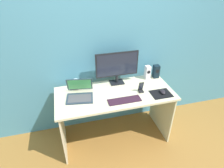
{
  "coord_description": "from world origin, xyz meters",
  "views": [
    {
      "loc": [
        -0.53,
        -1.85,
        2.08
      ],
      "look_at": [
        -0.04,
        -0.02,
        0.9
      ],
      "focal_mm": 30.46,
      "sensor_mm": 36.0,
      "label": 1
    }
  ],
  "objects": [
    {
      "name": "ground_plane",
      "position": [
        0.0,
        0.0,
        0.0
      ],
      "size": [
        8.0,
        8.0,
        0.0
      ],
      "primitive_type": "plane",
      "color": "olive"
    },
    {
      "name": "phone_in_dock",
      "position": [
        0.32,
        -0.06,
        0.8
      ],
      "size": [
        0.06,
        0.06,
        0.14
      ],
      "color": "black",
      "rests_on": "desk"
    },
    {
      "name": "speaker_right",
      "position": [
        0.65,
        0.23,
        0.84
      ],
      "size": [
        0.08,
        0.08,
        0.18
      ],
      "color": "black",
      "rests_on": "desk"
    },
    {
      "name": "mousepad",
      "position": [
        0.54,
        -0.17,
        0.75
      ],
      "size": [
        0.25,
        0.2,
        0.0
      ],
      "primitive_type": "cube",
      "color": "black",
      "rests_on": "desk"
    },
    {
      "name": "monitor",
      "position": [
        0.09,
        0.22,
        1.0
      ],
      "size": [
        0.56,
        0.14,
        0.43
      ],
      "color": "black",
      "rests_on": "desk"
    },
    {
      "name": "desk",
      "position": [
        0.0,
        0.0,
        0.6
      ],
      "size": [
        1.45,
        0.64,
        0.75
      ],
      "color": "beige",
      "rests_on": "ground_plane"
    },
    {
      "name": "laptop",
      "position": [
        -0.42,
        0.03,
        0.79
      ],
      "size": [
        0.35,
        0.34,
        0.21
      ],
      "color": "#283746",
      "rests_on": "desk"
    },
    {
      "name": "keyboard_external",
      "position": [
        0.07,
        -0.18,
        0.76
      ],
      "size": [
        0.39,
        0.12,
        0.01
      ],
      "primitive_type": "cube",
      "rotation": [
        0.0,
        0.0,
        0.0
      ],
      "color": "#301828",
      "rests_on": "desk"
    },
    {
      "name": "wall_back",
      "position": [
        0.0,
        0.4,
        1.25
      ],
      "size": [
        6.0,
        0.04,
        2.5
      ],
      "primitive_type": "cube",
      "color": "teal",
      "rests_on": "ground_plane"
    },
    {
      "name": "mouse",
      "position": [
        0.56,
        -0.16,
        0.77
      ],
      "size": [
        0.07,
        0.11,
        0.04
      ],
      "primitive_type": "ellipsoid",
      "rotation": [
        0.0,
        0.0,
        -0.11
      ],
      "color": "black",
      "rests_on": "mousepad"
    },
    {
      "name": "fishbowl",
      "position": [
        -0.45,
        0.22,
        0.82
      ],
      "size": [
        0.14,
        0.14,
        0.14
      ],
      "primitive_type": "sphere",
      "color": "silver",
      "rests_on": "desk"
    },
    {
      "name": "speaker_near_monitor",
      "position": [
        0.53,
        0.23,
        0.84
      ],
      "size": [
        0.07,
        0.08,
        0.19
      ],
      "color": "silver",
      "rests_on": "desk"
    }
  ]
}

